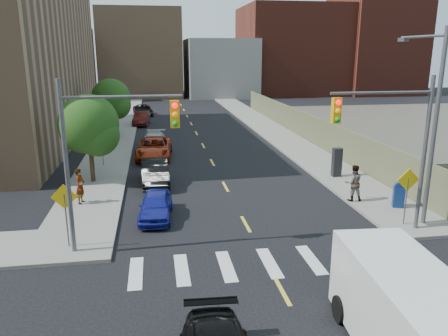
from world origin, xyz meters
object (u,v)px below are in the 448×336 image
object	(u,v)px
parked_car_silver	(154,141)
parked_car_grey	(143,110)
parked_car_maroon	(142,118)
cargo_van	(404,311)
parked_car_blue	(156,206)
parked_car_red	(154,148)
mailbox	(399,195)
payphone	(337,162)
parked_car_black	(155,172)
pedestrian_east	(353,183)
parked_car_white	(154,138)
pedestrian_west	(80,186)

from	to	relation	value
parked_car_silver	parked_car_grey	distance (m)	20.13
parked_car_maroon	cargo_van	size ratio (longest dim) A/B	0.76
cargo_van	parked_car_blue	bearing A→B (deg)	123.96
parked_car_red	parked_car_silver	size ratio (longest dim) A/B	1.19
mailbox	payphone	xyz separation A→B (m)	(-0.84, 5.95, 0.28)
parked_car_black	payphone	world-z (taller)	payphone
parked_car_grey	pedestrian_east	bearing A→B (deg)	-76.95
parked_car_white	parked_car_grey	bearing A→B (deg)	92.03
pedestrian_east	pedestrian_west	bearing A→B (deg)	-0.32
parked_car_red	parked_car_grey	size ratio (longest dim) A/B	1.11
mailbox	pedestrian_west	distance (m)	16.59
parked_car_white	mailbox	distance (m)	21.97
payphone	cargo_van	bearing A→B (deg)	-107.77
payphone	pedestrian_west	xyz separation A→B (m)	(-15.43, -2.76, 0.02)
parked_car_blue	parked_car_silver	xyz separation A→B (m)	(0.00, 15.80, 0.02)
payphone	pedestrian_east	bearing A→B (deg)	-102.92
parked_car_black	payphone	bearing A→B (deg)	-4.88
parked_car_black	parked_car_maroon	xyz separation A→B (m)	(-1.30, 22.81, -0.03)
mailbox	parked_car_white	bearing A→B (deg)	144.72
payphone	parked_car_black	bearing A→B (deg)	176.93
parked_car_white	mailbox	bearing A→B (deg)	-57.67
pedestrian_west	parked_car_red	bearing A→B (deg)	-8.98
parked_car_white	parked_car_maroon	distance (m)	11.26
parked_car_black	parked_car_white	world-z (taller)	parked_car_black
parked_car_blue	mailbox	bearing A→B (deg)	1.08
parked_car_white	cargo_van	distance (m)	29.26
cargo_van	payphone	bearing A→B (deg)	76.77
parked_car_maroon	payphone	bearing A→B (deg)	-55.67
parked_car_red	parked_car_white	size ratio (longest dim) A/B	1.37
parked_car_white	parked_car_grey	xyz separation A→B (m)	(-1.30, 18.53, 0.00)
parked_car_red	pedestrian_west	bearing A→B (deg)	-105.87
parked_car_maroon	parked_car_silver	bearing A→B (deg)	-78.63
parked_car_silver	pedestrian_east	size ratio (longest dim) A/B	2.35
payphone	parked_car_grey	bearing A→B (deg)	112.42
parked_car_black	parked_car_white	bearing A→B (deg)	87.93
parked_car_black	mailbox	distance (m)	13.99
cargo_van	pedestrian_east	size ratio (longest dim) A/B	2.95
payphone	parked_car_silver	bearing A→B (deg)	137.09
parked_car_blue	pedestrian_east	distance (m)	10.53
parked_car_black	pedestrian_east	distance (m)	11.72
cargo_van	parked_car_maroon	bearing A→B (deg)	105.22
pedestrian_east	mailbox	bearing A→B (deg)	151.89
parked_car_black	pedestrian_east	world-z (taller)	pedestrian_east
parked_car_grey	mailbox	distance (m)	39.14
parked_car_blue	parked_car_silver	size ratio (longest dim) A/B	0.82
parked_car_blue	payphone	world-z (taller)	payphone
payphone	mailbox	bearing A→B (deg)	-82.18
parked_car_black	parked_car_grey	bearing A→B (deg)	90.40
parked_car_maroon	pedestrian_west	size ratio (longest dim) A/B	2.33
parked_car_black	mailbox	world-z (taller)	parked_car_black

